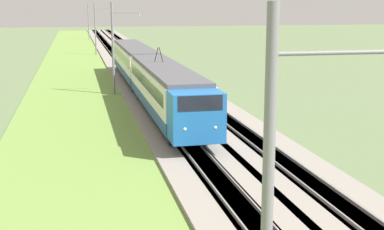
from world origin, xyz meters
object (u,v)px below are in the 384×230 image
(catenary_mast_distant, at_px, (89,21))
(catenary_mast_mid, at_px, (114,48))
(catenary_mast_near, at_px, (270,220))
(catenary_mast_far, at_px, (96,28))
(passenger_train, at_px, (147,72))

(catenary_mast_distant, bearing_deg, catenary_mast_mid, 180.00)
(catenary_mast_near, relative_size, catenary_mast_far, 0.98)
(catenary_mast_near, height_order, catenary_mast_distant, catenary_mast_distant)
(catenary_mast_mid, relative_size, catenary_mast_distant, 1.01)
(passenger_train, height_order, catenary_mast_near, catenary_mast_near)
(catenary_mast_near, distance_m, catenary_mast_mid, 39.69)
(catenary_mast_near, bearing_deg, catenary_mast_far, 0.00)
(catenary_mast_distant, bearing_deg, passenger_train, -178.08)
(catenary_mast_near, bearing_deg, catenary_mast_mid, 0.00)
(passenger_train, height_order, catenary_mast_mid, catenary_mast_mid)
(catenary_mast_near, height_order, catenary_mast_mid, catenary_mast_mid)
(passenger_train, xyz_separation_m, catenary_mast_far, (41.54, 2.73, 2.00))
(catenary_mast_distant, bearing_deg, catenary_mast_far, 180.00)
(catenary_mast_mid, bearing_deg, catenary_mast_far, 0.00)
(catenary_mast_mid, height_order, catenary_mast_distant, catenary_mast_mid)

